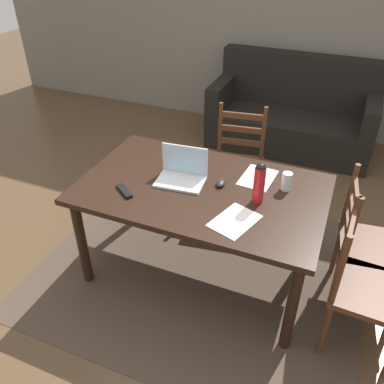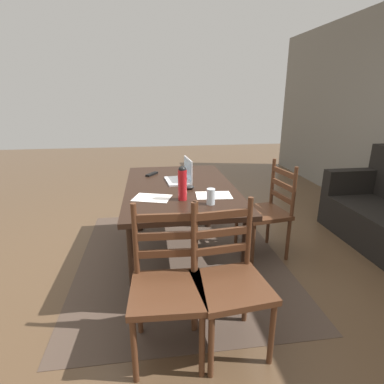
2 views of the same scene
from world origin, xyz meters
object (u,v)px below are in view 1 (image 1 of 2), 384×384
at_px(dining_table, 202,198).
at_px(chair_far_head, 237,164).
at_px(tv_remote, 124,191).
at_px(laptop, 182,172).
at_px(chair_right_far, 368,246).
at_px(computer_mouse, 221,183).
at_px(couch, 292,116).
at_px(chair_right_near, 364,287).
at_px(water_bottle, 259,182).
at_px(drinking_glass, 287,181).

distance_m(dining_table, chair_far_head, 0.89).
bearing_deg(chair_far_head, tv_remote, -111.44).
bearing_deg(dining_table, laptop, 166.02).
distance_m(chair_right_far, computer_mouse, 1.06).
xyz_separation_m(couch, computer_mouse, (-0.10, -2.26, 0.43)).
relative_size(chair_right_near, computer_mouse, 9.50).
bearing_deg(computer_mouse, couch, 77.01).
bearing_deg(tv_remote, computer_mouse, -23.94).
height_order(chair_far_head, computer_mouse, chair_far_head).
bearing_deg(laptop, chair_right_near, -10.61).
xyz_separation_m(water_bottle, tv_remote, (-0.83, -0.23, -0.13)).
distance_m(dining_table, couch, 2.36).
bearing_deg(chair_far_head, drinking_glass, -52.30).
bearing_deg(couch, tv_remote, -104.12).
distance_m(water_bottle, drinking_glass, 0.26).
distance_m(chair_far_head, tv_remote, 1.24).
relative_size(chair_right_far, couch, 0.53).
bearing_deg(chair_right_near, couch, 109.60).
bearing_deg(chair_right_far, water_bottle, -163.64).
height_order(laptop, drinking_glass, laptop).
relative_size(chair_right_far, chair_far_head, 1.00).
height_order(chair_right_near, chair_right_far, same).
distance_m(chair_right_near, water_bottle, 0.87).
relative_size(chair_far_head, drinking_glass, 7.61).
height_order(chair_far_head, couch, couch).
bearing_deg(chair_right_near, water_bottle, 166.02).
height_order(chair_right_near, drinking_glass, chair_right_near).
relative_size(couch, water_bottle, 6.45).
relative_size(chair_far_head, water_bottle, 3.41).
distance_m(laptop, tv_remote, 0.41).
height_order(chair_right_far, laptop, laptop).
height_order(drinking_glass, tv_remote, drinking_glass).
distance_m(chair_right_near, laptop, 1.34).
xyz_separation_m(chair_far_head, laptop, (-0.15, -0.83, 0.36)).
bearing_deg(dining_table, chair_right_near, -10.11).
relative_size(couch, computer_mouse, 18.00).
height_order(water_bottle, drinking_glass, water_bottle).
bearing_deg(chair_right_far, chair_right_near, -90.03).
relative_size(dining_table, computer_mouse, 16.33).
bearing_deg(tv_remote, chair_right_near, -52.25).
bearing_deg(tv_remote, laptop, -8.77).
bearing_deg(drinking_glass, tv_remote, -155.57).
bearing_deg(couch, chair_far_head, -98.17).
xyz_separation_m(chair_right_near, drinking_glass, (-0.58, 0.38, 0.36)).
relative_size(laptop, tv_remote, 2.00).
height_order(chair_right_near, laptop, laptop).
relative_size(drinking_glass, computer_mouse, 1.25).
distance_m(chair_right_near, chair_far_head, 1.54).
distance_m(laptop, water_bottle, 0.55).
bearing_deg(chair_right_far, couch, 112.85).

